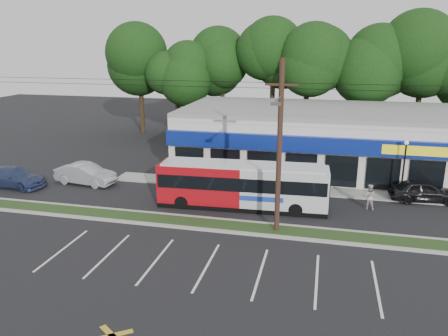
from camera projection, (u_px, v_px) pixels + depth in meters
name	position (u px, v px, depth m)	size (l,w,h in m)	color
ground	(223.00, 234.00, 25.59)	(120.00, 120.00, 0.00)	black
grass_strip	(227.00, 226.00, 26.50)	(40.00, 1.60, 0.12)	#223114
curb_south	(224.00, 231.00, 25.71)	(40.00, 0.25, 0.14)	#9E9E93
curb_north	(230.00, 220.00, 27.30)	(40.00, 0.25, 0.14)	#9E9E93
sidewalk	(315.00, 190.00, 32.88)	(32.00, 2.20, 0.10)	#9E9E93
strip_mall	(325.00, 138.00, 38.52)	(25.00, 12.55, 5.30)	silver
utility_pole	(276.00, 143.00, 24.33)	(50.00, 2.77, 10.00)	black
lamp_post	(404.00, 163.00, 30.65)	(0.30, 0.30, 4.25)	black
tree_line	(316.00, 66.00, 46.69)	(46.76, 6.76, 11.83)	black
metrobus	(242.00, 184.00, 29.29)	(11.45, 2.95, 3.05)	#A50C15
car_dark	(424.00, 191.00, 30.57)	(1.84, 4.56, 1.56)	black
car_silver	(86.00, 174.00, 34.38)	(1.72, 4.94, 1.63)	#A2A3A9
car_blue	(13.00, 177.00, 33.76)	(2.12, 5.22, 1.52)	navy
pedestrian_a	(275.00, 180.00, 32.66)	(0.64, 0.42, 1.75)	silver
pedestrian_b	(369.00, 197.00, 29.17)	(0.84, 0.66, 1.73)	#BCB1A9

